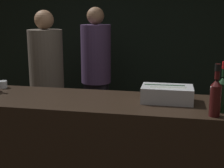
{
  "coord_description": "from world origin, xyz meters",
  "views": [
    {
      "loc": [
        0.44,
        -1.91,
        1.63
      ],
      "look_at": [
        0.0,
        0.34,
        1.11
      ],
      "focal_mm": 50.0,
      "sensor_mm": 36.0,
      "label": 1
    }
  ],
  "objects": [
    {
      "name": "red_wine_bottle_burgundy",
      "position": [
        0.77,
        0.18,
        1.12
      ],
      "size": [
        0.07,
        0.07,
        0.34
      ],
      "color": "black",
      "rests_on": "bar_counter"
    },
    {
      "name": "person_blond_tee",
      "position": [
        -0.95,
        1.33,
        0.92
      ],
      "size": [
        0.38,
        0.38,
        1.66
      ],
      "rotation": [
        0.0,
        0.0,
        1.79
      ],
      "color": "black",
      "rests_on": "ground_plane"
    },
    {
      "name": "person_in_hoodie",
      "position": [
        -0.5,
        1.83,
        0.95
      ],
      "size": [
        0.37,
        0.37,
        1.7
      ],
      "rotation": [
        0.0,
        0.0,
        1.31
      ],
      "color": "black",
      "rests_on": "ground_plane"
    },
    {
      "name": "red_wine_bottle_black_foil",
      "position": [
        0.72,
        0.08,
        1.13
      ],
      "size": [
        0.07,
        0.07,
        0.34
      ],
      "color": "#380F0F",
      "rests_on": "bar_counter"
    },
    {
      "name": "candle_votive",
      "position": [
        -1.02,
        0.52,
        1.02
      ],
      "size": [
        0.08,
        0.08,
        0.06
      ],
      "color": "silver",
      "rests_on": "bar_counter"
    },
    {
      "name": "bar_counter",
      "position": [
        0.0,
        0.31,
        0.49
      ],
      "size": [
        2.47,
        0.62,
        0.99
      ],
      "color": "black",
      "rests_on": "ground_plane"
    },
    {
      "name": "ice_bin_with_bottles",
      "position": [
        0.41,
        0.36,
        1.05
      ],
      "size": [
        0.37,
        0.23,
        0.12
      ],
      "color": "#B7BABF",
      "rests_on": "bar_counter"
    },
    {
      "name": "wall_back_chalkboard",
      "position": [
        0.0,
        2.63,
        1.4
      ],
      "size": [
        6.4,
        0.06,
        2.8
      ],
      "color": "black",
      "rests_on": "ground_plane"
    }
  ]
}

